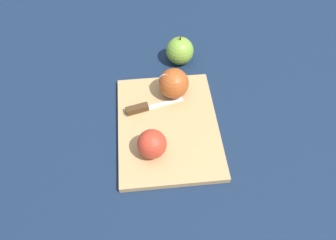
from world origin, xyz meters
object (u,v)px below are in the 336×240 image
at_px(apple_half_left, 152,144).
at_px(knife, 141,108).
at_px(apple_half_right, 174,83).
at_px(apple_whole, 180,51).

bearing_deg(apple_half_left, knife, 31.50).
bearing_deg(apple_half_right, knife, -34.95).
relative_size(apple_half_left, apple_half_right, 0.86).
relative_size(knife, apple_whole, 1.61).
bearing_deg(knife, apple_half_left, -95.15).
bearing_deg(apple_whole, apple_half_right, 177.38).
xyz_separation_m(apple_half_left, knife, (0.14, 0.05, -0.03)).
distance_m(apple_half_left, knife, 0.15).
bearing_deg(knife, apple_half_right, 14.95).
bearing_deg(apple_half_right, apple_half_left, 5.29).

